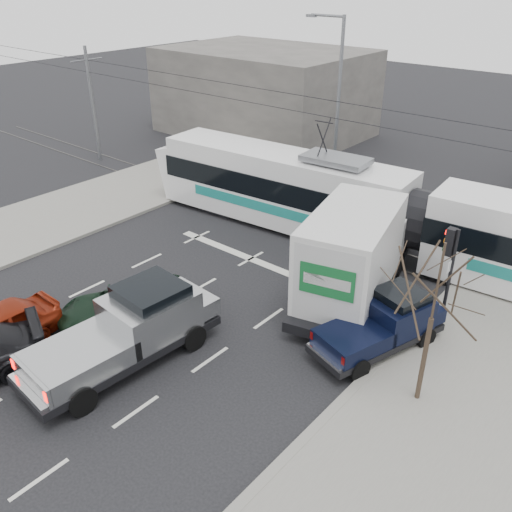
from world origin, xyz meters
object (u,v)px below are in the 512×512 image
Objects in this scene: bare_tree at (437,290)px; box_truck at (355,254)px; navy_pickup at (385,323)px; green_car at (126,305)px; street_lamp_far at (336,93)px; traffic_signal at (450,256)px; tram at (419,221)px; silver_pickup at (132,328)px.

bare_tree reaches higher than box_truck.
box_truck is 3.19m from navy_pickup.
green_car is (-7.67, -4.45, -0.31)m from navy_pickup.
street_lamp_far is 17.03m from green_car.
traffic_signal is 4.74m from tram.
bare_tree reaches higher than green_car.
box_truck reaches higher than green_car.
box_truck is (-3.24, -0.40, -0.88)m from traffic_signal.
navy_pickup reaches higher than green_car.
traffic_signal is at bearing 53.95° from silver_pickup.
bare_tree is 1.07× the size of green_car.
traffic_signal is 10.52m from silver_pickup.
tram reaches higher than navy_pickup.
box_truck is at bearing 69.47° from silver_pickup.
traffic_signal reaches higher than navy_pickup.
bare_tree is at bearing -68.52° from tram.
bare_tree reaches higher than silver_pickup.
silver_pickup is 8.08m from navy_pickup.
street_lamp_far is at bearing 139.47° from tram.
bare_tree reaches higher than traffic_signal.
box_truck is 1.70× the size of green_car.
box_truck is 1.63× the size of navy_pickup.
bare_tree is at bearing -74.24° from traffic_signal.
street_lamp_far is at bearing 131.12° from bare_tree.
tram is at bearing 116.28° from bare_tree.
tram reaches higher than silver_pickup.
navy_pickup is (1.83, -6.14, -0.92)m from tram.
bare_tree is 5.98m from box_truck.
bare_tree is 0.56× the size of street_lamp_far.
navy_pickup is (9.77, -11.85, -4.16)m from street_lamp_far.
bare_tree is 1.02× the size of navy_pickup.
street_lamp_far is (-11.79, 13.50, 1.32)m from bare_tree.
silver_pickup is (-3.99, -11.75, -0.72)m from tram.
tram is (-3.85, 7.79, -1.91)m from bare_tree.
street_lamp_far reaches higher than green_car.
tram reaches higher than traffic_signal.
bare_tree reaches higher than navy_pickup.
tram reaches higher than box_truck.
silver_pickup is at bearing -153.19° from bare_tree.
bare_tree is at bearing 40.40° from green_car.
navy_pickup is at bearing -53.86° from box_truck.
street_lamp_far is 15.91m from navy_pickup.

